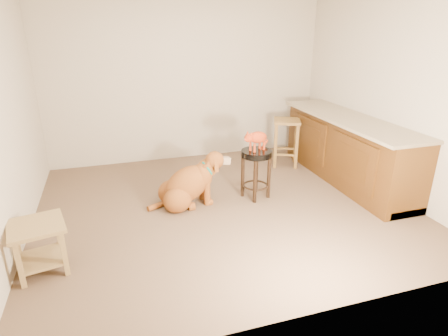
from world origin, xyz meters
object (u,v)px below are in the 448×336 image
object	(u,v)px
padded_stool	(256,164)
wood_stool	(286,142)
tabby_kitten	(256,138)
side_table	(39,240)
golden_retriever	(188,185)

from	to	relation	value
padded_stool	wood_stool	distance (m)	1.34
padded_stool	tabby_kitten	size ratio (longest dim) A/B	1.51
padded_stool	tabby_kitten	distance (m)	0.35
wood_stool	side_table	size ratio (longest dim) A/B	1.35
padded_stool	tabby_kitten	xyz separation A→B (m)	(-0.01, -0.00, 0.35)
golden_retriever	tabby_kitten	xyz separation A→B (m)	(0.88, -0.04, 0.55)
side_table	golden_retriever	world-z (taller)	golden_retriever
side_table	tabby_kitten	xyz separation A→B (m)	(2.47, 0.89, 0.49)
wood_stool	tabby_kitten	bearing A→B (deg)	-133.07
golden_retriever	tabby_kitten	size ratio (longest dim) A/B	2.61
golden_retriever	tabby_kitten	bearing A→B (deg)	-7.71
side_table	padded_stool	bearing A→B (deg)	19.74
tabby_kitten	wood_stool	bearing A→B (deg)	26.78
wood_stool	tabby_kitten	size ratio (longest dim) A/B	1.74
wood_stool	golden_retriever	distance (m)	2.04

